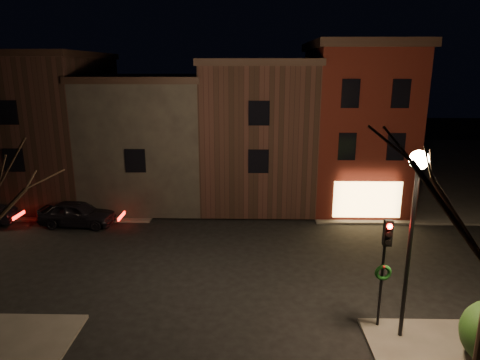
# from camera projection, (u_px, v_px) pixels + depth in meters

# --- Properties ---
(ground) EXTENTS (120.00, 120.00, 0.00)m
(ground) POSITION_uv_depth(u_px,v_px,m) (229.00, 260.00, 20.69)
(ground) COLOR black
(ground) RESTS_ON ground
(sidewalk_far_right) EXTENTS (30.00, 30.00, 0.12)m
(sidewalk_far_right) POSITION_uv_depth(u_px,v_px,m) (455.00, 167.00, 39.56)
(sidewalk_far_right) COLOR #2D2B28
(sidewalk_far_right) RESTS_ON ground
(sidewalk_far_left) EXTENTS (30.00, 30.00, 0.12)m
(sidewalk_far_left) POSITION_uv_depth(u_px,v_px,m) (28.00, 165.00, 40.44)
(sidewalk_far_left) COLOR #2D2B28
(sidewalk_far_left) RESTS_ON ground
(corner_building) EXTENTS (6.50, 8.50, 10.50)m
(corner_building) POSITION_uv_depth(u_px,v_px,m) (356.00, 124.00, 28.28)
(corner_building) COLOR #40100B
(corner_building) RESTS_ON ground
(row_building_a) EXTENTS (7.30, 10.30, 9.40)m
(row_building_a) POSITION_uv_depth(u_px,v_px,m) (257.00, 130.00, 29.56)
(row_building_a) COLOR black
(row_building_a) RESTS_ON ground
(row_building_b) EXTENTS (7.80, 10.30, 8.40)m
(row_building_b) POSITION_uv_depth(u_px,v_px,m) (153.00, 137.00, 29.85)
(row_building_b) COLOR black
(row_building_b) RESTS_ON ground
(row_building_c) EXTENTS (7.30, 10.30, 9.90)m
(row_building_c) POSITION_uv_depth(u_px,v_px,m) (50.00, 126.00, 29.82)
(row_building_c) COLOR black
(row_building_c) RESTS_ON ground
(street_lamp_near) EXTENTS (0.60, 0.60, 6.48)m
(street_lamp_near) POSITION_uv_depth(u_px,v_px,m) (415.00, 195.00, 13.43)
(street_lamp_near) COLOR black
(street_lamp_near) RESTS_ON sidewalk_near_right
(traffic_signal) EXTENTS (0.58, 0.38, 4.05)m
(traffic_signal) POSITION_uv_depth(u_px,v_px,m) (385.00, 257.00, 14.53)
(traffic_signal) COLOR black
(traffic_signal) RESTS_ON sidewalk_near_right
(parked_car_a) EXTENTS (4.48, 2.06, 1.49)m
(parked_car_a) POSITION_uv_depth(u_px,v_px,m) (77.00, 213.00, 25.05)
(parked_car_a) COLOR black
(parked_car_a) RESTS_ON ground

